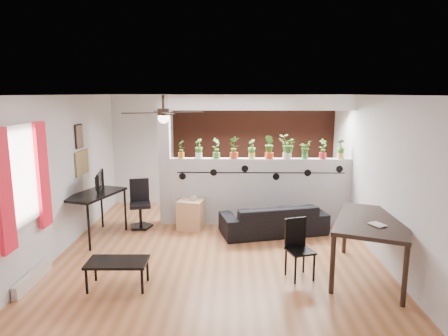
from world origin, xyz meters
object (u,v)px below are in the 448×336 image
(potted_plant_1, at_px, (199,148))
(cube_shelf, at_px, (191,214))
(office_chair, at_px, (140,207))
(dining_table, at_px, (372,225))
(potted_plant_2, at_px, (216,148))
(coffee_table, at_px, (117,264))
(folding_chair, at_px, (298,243))
(potted_plant_6, at_px, (287,146))
(cup, at_px, (193,198))
(potted_plant_8, at_px, (323,148))
(computer_desk, at_px, (95,197))
(potted_plant_7, at_px, (305,149))
(potted_plant_3, at_px, (234,147))
(potted_plant_0, at_px, (181,148))
(potted_plant_5, at_px, (270,146))
(sofa, at_px, (273,219))
(potted_plant_4, at_px, (252,148))
(potted_plant_9, at_px, (341,148))
(ceiling_fan, at_px, (163,114))

(potted_plant_1, height_order, cube_shelf, potted_plant_1)
(office_chair, relative_size, dining_table, 0.52)
(potted_plant_2, relative_size, coffee_table, 0.49)
(folding_chair, bearing_deg, potted_plant_6, 86.72)
(cup, distance_m, coffee_table, 2.58)
(potted_plant_6, distance_m, office_chair, 3.15)
(potted_plant_8, xyz_separation_m, cube_shelf, (-2.60, -0.34, -1.27))
(potted_plant_6, xyz_separation_m, office_chair, (-2.90, -0.28, -1.18))
(computer_desk, bearing_deg, potted_plant_7, 12.93)
(potted_plant_3, height_order, potted_plant_6, potted_plant_6)
(potted_plant_0, relative_size, office_chair, 0.39)
(potted_plant_6, relative_size, cup, 3.80)
(potted_plant_3, distance_m, cube_shelf, 1.58)
(potted_plant_5, bearing_deg, sofa, -84.93)
(potted_plant_4, xyz_separation_m, potted_plant_8, (1.40, 0.00, 0.01))
(potted_plant_2, xyz_separation_m, cup, (-0.44, -0.34, -0.94))
(potted_plant_0, bearing_deg, cube_shelf, -57.96)
(potted_plant_3, height_order, cube_shelf, potted_plant_3)
(potted_plant_3, bearing_deg, potted_plant_1, 180.00)
(potted_plant_0, xyz_separation_m, office_chair, (-0.80, -0.28, -1.13))
(potted_plant_1, bearing_deg, folding_chair, -55.73)
(potted_plant_2, bearing_deg, potted_plant_4, -0.00)
(potted_plant_1, bearing_deg, coffee_table, -107.73)
(sofa, height_order, dining_table, dining_table)
(potted_plant_4, height_order, potted_plant_7, potted_plant_4)
(coffee_table, bearing_deg, potted_plant_6, 46.43)
(potted_plant_3, xyz_separation_m, office_chair, (-1.85, -0.28, -1.17))
(potted_plant_0, bearing_deg, potted_plant_9, -0.00)
(potted_plant_5, distance_m, office_chair, 2.83)
(potted_plant_4, height_order, folding_chair, potted_plant_4)
(potted_plant_5, xyz_separation_m, potted_plant_7, (0.70, -0.00, -0.05))
(coffee_table, bearing_deg, potted_plant_4, 55.06)
(potted_plant_5, relative_size, potted_plant_7, 1.30)
(potted_plant_3, bearing_deg, office_chair, -171.25)
(potted_plant_4, bearing_deg, sofa, -55.01)
(potted_plant_2, bearing_deg, sofa, -27.49)
(potted_plant_1, distance_m, potted_plant_9, 2.81)
(potted_plant_1, relative_size, folding_chair, 0.45)
(potted_plant_5, bearing_deg, cup, -167.17)
(potted_plant_1, relative_size, potted_plant_6, 0.83)
(potted_plant_5, relative_size, cube_shelf, 0.81)
(potted_plant_1, height_order, sofa, potted_plant_1)
(potted_plant_0, height_order, folding_chair, potted_plant_0)
(computer_desk, xyz_separation_m, office_chair, (0.67, 0.62, -0.35))
(potted_plant_3, xyz_separation_m, cup, (-0.79, -0.34, -0.96))
(potted_plant_7, relative_size, office_chair, 0.38)
(sofa, height_order, cup, cup)
(sofa, distance_m, computer_desk, 3.33)
(potted_plant_0, relative_size, potted_plant_9, 0.94)
(ceiling_fan, distance_m, potted_plant_2, 2.08)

